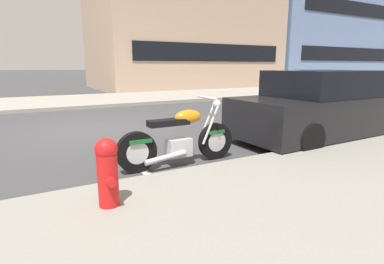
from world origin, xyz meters
TOP-DOWN VIEW (x-y plane):
  - ground_plane at (0.00, 0.00)m, footprint 260.00×260.00m
  - sidewalk_far_curb at (12.00, 6.61)m, footprint 120.00×5.00m
  - parking_stall_stripe at (0.00, -3.51)m, footprint 0.12×2.20m
  - parked_motorcycle at (0.65, -3.67)m, footprint 2.11×0.62m
  - parked_car_near_corner at (4.45, -3.51)m, footprint 4.61×1.88m
  - car_opposite_curb at (13.05, 3.46)m, footprint 4.40×2.05m
  - fire_hydrant at (-0.84, -4.92)m, footprint 0.24×0.36m
  - townhouse_mid_block at (9.32, 13.40)m, footprint 12.74×9.07m
  - townhouse_near_left at (23.97, 13.72)m, footprint 15.82×9.70m

SIDE VIEW (x-z plane):
  - ground_plane at x=0.00m, z-range 0.00..0.00m
  - parking_stall_stripe at x=0.00m, z-range 0.00..0.01m
  - sidewalk_far_curb at x=12.00m, z-range 0.00..0.14m
  - parked_motorcycle at x=0.65m, z-range -0.13..0.99m
  - fire_hydrant at x=-0.84m, z-range 0.16..0.92m
  - car_opposite_curb at x=13.05m, z-range -0.03..1.39m
  - parked_car_near_corner at x=4.45m, z-range -0.05..1.49m
  - townhouse_mid_block at x=9.32m, z-range 0.00..11.21m
  - townhouse_near_left at x=23.97m, z-range 0.00..11.84m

